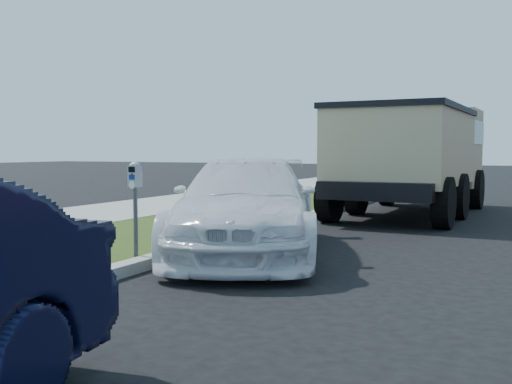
% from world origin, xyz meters
% --- Properties ---
extents(ground, '(120.00, 120.00, 0.00)m').
position_xyz_m(ground, '(0.00, 0.00, 0.00)').
color(ground, black).
rests_on(ground, ground).
extents(streetside, '(6.12, 50.00, 0.15)m').
position_xyz_m(streetside, '(-5.57, 2.00, 0.07)').
color(streetside, gray).
rests_on(streetside, ground).
extents(parking_meter, '(0.19, 0.15, 1.29)m').
position_xyz_m(parking_meter, '(-2.81, 0.16, 1.06)').
color(parking_meter, '#3F4247').
rests_on(parking_meter, ground).
extents(white_wagon, '(3.74, 5.41, 1.46)m').
position_xyz_m(white_wagon, '(-1.93, 1.84, 0.73)').
color(white_wagon, white).
rests_on(white_wagon, ground).
extents(dump_truck, '(2.94, 6.92, 2.67)m').
position_xyz_m(dump_truck, '(-0.72, 8.73, 1.50)').
color(dump_truck, black).
rests_on(dump_truck, ground).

